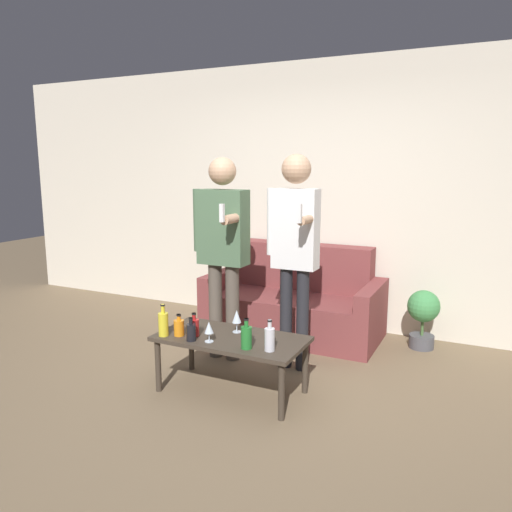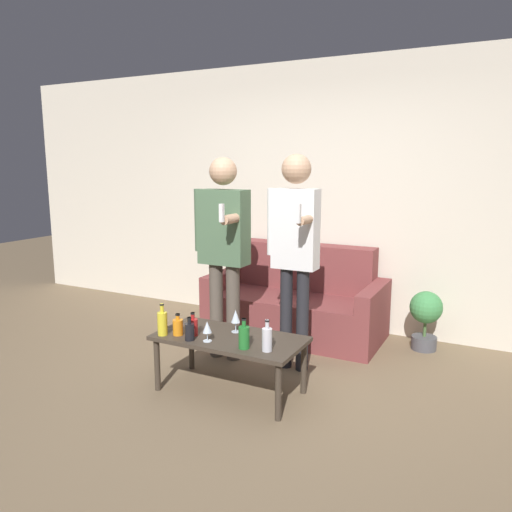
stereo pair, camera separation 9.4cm
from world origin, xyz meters
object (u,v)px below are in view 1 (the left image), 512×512
(coffee_table, at_px, (231,343))
(bottle_orange, at_px, (179,327))
(person_standing_right, at_px, (295,241))
(person_standing_left, at_px, (222,242))
(couch, at_px, (295,303))

(coffee_table, xyz_separation_m, bottle_orange, (-0.36, -0.14, 0.11))
(coffee_table, distance_m, person_standing_right, 0.96)
(bottle_orange, height_order, person_standing_right, person_standing_right)
(bottle_orange, distance_m, person_standing_right, 1.13)
(coffee_table, height_order, person_standing_left, person_standing_left)
(coffee_table, xyz_separation_m, person_standing_left, (-0.38, 0.57, 0.65))
(person_standing_left, bearing_deg, person_standing_right, 4.67)
(coffee_table, distance_m, bottle_orange, 0.40)
(coffee_table, height_order, person_standing_right, person_standing_right)
(bottle_orange, relative_size, person_standing_left, 0.09)
(bottle_orange, bearing_deg, person_standing_right, 51.33)
(couch, bearing_deg, bottle_orange, -100.55)
(couch, height_order, person_standing_right, person_standing_right)
(coffee_table, height_order, bottle_orange, bottle_orange)
(person_standing_right, bearing_deg, person_standing_left, -175.33)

